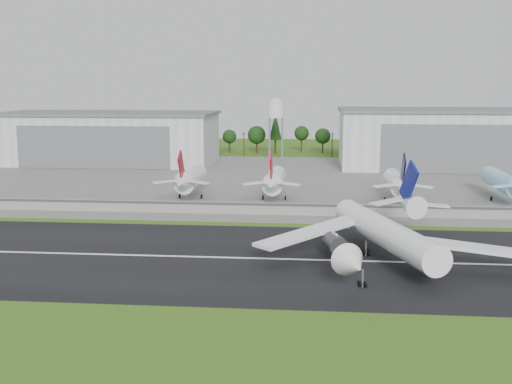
# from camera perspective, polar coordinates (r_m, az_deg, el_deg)

# --- Properties ---
(ground) EXTENTS (600.00, 600.00, 0.00)m
(ground) POSITION_cam_1_polar(r_m,az_deg,el_deg) (125.05, -1.47, -7.16)
(ground) COLOR #2D5814
(ground) RESTS_ON ground
(runway) EXTENTS (320.00, 60.00, 0.10)m
(runway) POSITION_cam_1_polar(r_m,az_deg,el_deg) (134.58, -0.96, -5.91)
(runway) COLOR black
(runway) RESTS_ON ground
(runway_centerline) EXTENTS (220.00, 1.00, 0.02)m
(runway_centerline) POSITION_cam_1_polar(r_m,az_deg,el_deg) (134.56, -0.96, -5.89)
(runway_centerline) COLOR white
(runway_centerline) RESTS_ON runway
(apron) EXTENTS (320.00, 150.00, 0.10)m
(apron) POSITION_cam_1_polar(r_m,az_deg,el_deg) (241.97, 1.95, 1.08)
(apron) COLOR slate
(apron) RESTS_ON ground
(blast_fence) EXTENTS (240.00, 0.61, 3.50)m
(blast_fence) POSITION_cam_1_polar(r_m,az_deg,el_deg) (177.76, 0.66, -1.48)
(blast_fence) COLOR gray
(blast_fence) RESTS_ON ground
(hangar_west) EXTENTS (97.00, 44.00, 23.20)m
(hangar_west) POSITION_cam_1_polar(r_m,az_deg,el_deg) (300.07, -12.97, 4.74)
(hangar_west) COLOR silver
(hangar_west) RESTS_ON ground
(hangar_east) EXTENTS (102.00, 47.00, 25.20)m
(hangar_east) POSITION_cam_1_polar(r_m,az_deg,el_deg) (291.05, 17.48, 4.59)
(hangar_east) COLOR silver
(hangar_east) RESTS_ON ground
(water_tower) EXTENTS (8.40, 8.40, 29.40)m
(water_tower) POSITION_cam_1_polar(r_m,az_deg,el_deg) (304.65, 1.79, 7.49)
(water_tower) COLOR #99999E
(water_tower) RESTS_ON ground
(utility_poles) EXTENTS (230.00, 3.00, 12.00)m
(utility_poles) POSITION_cam_1_polar(r_m,az_deg,el_deg) (321.18, 2.83, 3.20)
(utility_poles) COLOR black
(utility_poles) RESTS_ON ground
(treeline) EXTENTS (320.00, 16.00, 22.00)m
(treeline) POSITION_cam_1_polar(r_m,az_deg,el_deg) (336.08, 2.95, 3.49)
(treeline) COLOR black
(treeline) RESTS_ON ground
(main_airliner) EXTENTS (54.54, 57.90, 18.17)m
(main_airliner) POSITION_cam_1_polar(r_m,az_deg,el_deg) (132.88, 11.32, -4.15)
(main_airliner) COLOR white
(main_airliner) RESTS_ON runway
(parked_jet_red_a) EXTENTS (7.36, 31.29, 16.89)m
(parked_jet_red_a) POSITION_cam_1_polar(r_m,az_deg,el_deg) (201.59, -5.94, 1.12)
(parked_jet_red_a) COLOR silver
(parked_jet_red_a) RESTS_ON ground
(parked_jet_red_b) EXTENTS (7.36, 31.29, 16.83)m
(parked_jet_red_b) POSITION_cam_1_polar(r_m,az_deg,el_deg) (198.09, 1.61, 1.00)
(parked_jet_red_b) COLOR white
(parked_jet_red_b) RESTS_ON ground
(parked_jet_navy) EXTENTS (7.36, 31.29, 16.68)m
(parked_jet_navy) POSITION_cam_1_polar(r_m,az_deg,el_deg) (199.18, 12.47, 0.78)
(parked_jet_navy) COLOR white
(parked_jet_navy) RESTS_ON ground
(parked_jet_skyblue) EXTENTS (7.36, 37.29, 16.72)m
(parked_jet_skyblue) POSITION_cam_1_polar(r_m,az_deg,el_deg) (210.66, 21.29, 0.82)
(parked_jet_skyblue) COLOR #8ED5F5
(parked_jet_skyblue) RESTS_ON ground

